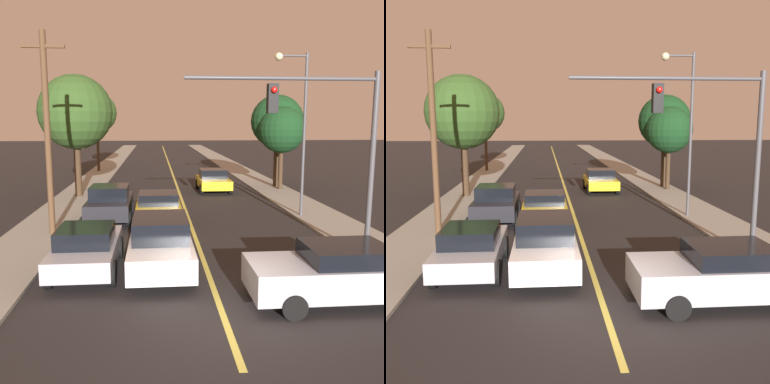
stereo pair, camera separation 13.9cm
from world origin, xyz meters
TOP-DOWN VIEW (x-y plane):
  - ground_plane at (0.00, 0.00)m, footprint 200.00×200.00m
  - road_surface at (0.00, 36.00)m, footprint 10.15×80.00m
  - sidewalk_left at (-6.32, 36.00)m, footprint 2.50×80.00m
  - sidewalk_right at (6.32, 36.00)m, footprint 2.50×80.00m
  - car_near_lane_front at (-1.42, 3.74)m, footprint 1.99×4.90m
  - car_near_lane_second at (-1.42, 10.05)m, footprint 2.09×3.98m
  - car_outer_lane_front at (-3.65, 3.72)m, footprint 1.94×4.14m
  - car_outer_lane_second at (-3.65, 10.73)m, footprint 2.05×4.20m
  - car_far_oncoming at (2.28, 18.79)m, footprint 2.07×3.97m
  - car_crossing_right at (3.05, 0.92)m, footprint 4.57×2.03m
  - traffic_signal_mast at (3.95, 4.23)m, footprint 6.20×0.42m
  - streetlamp_right at (5.09, 10.57)m, footprint 1.57×0.36m
  - utility_pole_left at (-5.67, 8.00)m, footprint 1.60×0.24m
  - tree_left_near at (-6.18, 17.05)m, footprint 4.37×4.37m
  - tree_left_far at (-6.73, 30.88)m, footprint 3.58×3.58m
  - tree_right_near at (6.81, 19.88)m, footprint 3.58×3.58m
  - tree_right_far at (6.77, 18.61)m, footprint 3.06×3.06m

SIDE VIEW (x-z plane):
  - ground_plane at x=0.00m, z-range 0.00..0.00m
  - road_surface at x=0.00m, z-range 0.00..0.01m
  - sidewalk_left at x=-6.32m, z-range 0.00..0.12m
  - sidewalk_right at x=6.32m, z-range 0.00..0.12m
  - car_near_lane_second at x=-1.42m, z-range 0.03..1.45m
  - car_far_oncoming at x=2.28m, z-range 0.01..1.48m
  - car_outer_lane_front at x=-3.65m, z-range 0.04..1.48m
  - car_crossing_right at x=3.05m, z-range 0.03..1.52m
  - car_outer_lane_second at x=-3.65m, z-range 0.01..1.66m
  - car_near_lane_front at x=-1.42m, z-range 0.01..1.72m
  - tree_right_far at x=6.77m, z-range 1.30..6.77m
  - utility_pole_left at x=-5.67m, z-range 0.28..8.10m
  - traffic_signal_mast at x=3.95m, z-range 1.29..7.28m
  - tree_right_near at x=6.81m, z-range 1.44..7.71m
  - streetlamp_right at x=5.09m, z-range 1.12..8.66m
  - tree_left_near at x=-6.18m, z-range 1.51..8.70m
  - tree_left_far at x=-6.73m, z-range 1.84..8.89m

